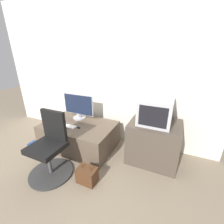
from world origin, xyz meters
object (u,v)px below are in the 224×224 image
at_px(keyboard, 68,126).
at_px(cardboard_box_lower, 46,131).
at_px(mouse, 79,128).
at_px(office_chair, 50,151).
at_px(main_monitor, 78,107).
at_px(handbag, 87,175).
at_px(crt_tv, 156,111).
at_px(book, 34,144).

bearing_deg(keyboard, cardboard_box_lower, 168.87).
bearing_deg(mouse, office_chair, -95.93).
xyz_separation_m(mouse, cardboard_box_lower, (-0.95, 0.13, -0.34)).
distance_m(main_monitor, handbag, 1.27).
bearing_deg(cardboard_box_lower, office_chair, -38.63).
relative_size(crt_tv, handbag, 1.64).
bearing_deg(crt_tv, cardboard_box_lower, -174.86).
xyz_separation_m(mouse, office_chair, (-0.06, -0.58, -0.10)).
bearing_deg(keyboard, main_monitor, 95.39).
distance_m(main_monitor, crt_tv, 1.41).
relative_size(main_monitor, office_chair, 0.68).
bearing_deg(office_chair, mouse, 84.07).
bearing_deg(crt_tv, office_chair, -143.79).
bearing_deg(keyboard, crt_tv, 13.87).
bearing_deg(office_chair, book, 155.88).
bearing_deg(keyboard, office_chair, -76.16).
height_order(crt_tv, book, crt_tv).
distance_m(cardboard_box_lower, handbag, 1.57).
relative_size(crt_tv, office_chair, 0.55).
relative_size(main_monitor, book, 3.33).
height_order(mouse, book, mouse).
height_order(keyboard, office_chair, office_chair).
bearing_deg(handbag, cardboard_box_lower, 155.36).
xyz_separation_m(handbag, book, (-1.40, 0.33, -0.10)).
height_order(mouse, cardboard_box_lower, mouse).
distance_m(main_monitor, book, 1.10).
xyz_separation_m(main_monitor, office_chair, (0.17, -0.93, -0.32)).
xyz_separation_m(mouse, handbag, (0.49, -0.53, -0.35)).
bearing_deg(handbag, main_monitor, 129.15).
bearing_deg(book, handbag, -13.28).
bearing_deg(handbag, book, 166.72).
bearing_deg(mouse, handbag, -47.51).
height_order(crt_tv, office_chair, crt_tv).
relative_size(mouse, handbag, 0.21).
relative_size(office_chair, cardboard_box_lower, 3.63).
distance_m(crt_tv, handbag, 1.30).
xyz_separation_m(crt_tv, book, (-2.08, -0.52, -0.82)).
bearing_deg(keyboard, book, -165.89).
xyz_separation_m(keyboard, cardboard_box_lower, (-0.75, 0.15, -0.33)).
bearing_deg(main_monitor, office_chair, -79.48).
relative_size(main_monitor, handbag, 2.05).
bearing_deg(handbag, crt_tv, 51.18).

